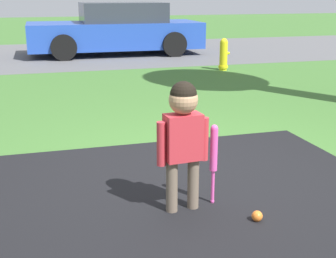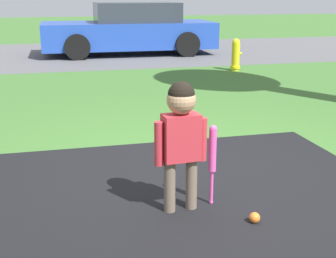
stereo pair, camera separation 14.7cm
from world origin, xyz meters
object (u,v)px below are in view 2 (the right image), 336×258
at_px(child, 181,129).
at_px(parked_car, 130,30).
at_px(fire_hydrant, 236,55).
at_px(baseball_bat, 212,154).
at_px(sports_ball, 255,218).

distance_m(child, parked_car, 9.64).
height_order(fire_hydrant, parked_car, parked_car).
bearing_deg(baseball_bat, parked_car, 84.29).
xyz_separation_m(baseball_bat, fire_hydrant, (2.67, 6.17, -0.09)).
height_order(baseball_bat, sports_ball, baseball_bat).
distance_m(child, baseball_bat, 0.36).
height_order(baseball_bat, parked_car, parked_car).
xyz_separation_m(sports_ball, parked_car, (0.75, 9.90, 0.61)).
xyz_separation_m(child, baseball_bat, (0.27, 0.04, -0.23)).
xyz_separation_m(child, sports_ball, (0.47, -0.34, -0.61)).
distance_m(baseball_bat, fire_hydrant, 6.72).
height_order(baseball_bat, fire_hydrant, fire_hydrant).
xyz_separation_m(sports_ball, fire_hydrant, (2.47, 6.55, 0.29)).
bearing_deg(baseball_bat, sports_ball, -61.97).
relative_size(fire_hydrant, parked_car, 0.15).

